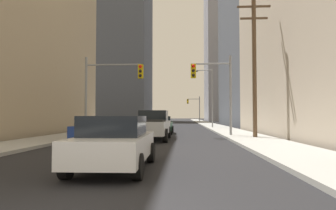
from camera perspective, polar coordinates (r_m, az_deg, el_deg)
name	(u,v)px	position (r m, az deg, el deg)	size (l,w,h in m)	color
sidewalk_left	(140,124)	(54.19, -5.64, -3.76)	(3.10, 160.00, 0.15)	#9E9E99
sidewalk_right	(208,124)	(53.71, 7.93, -3.76)	(3.10, 160.00, 0.15)	#9E9E99
pickup_truck_silver	(152,125)	(18.54, -3.13, -4.04)	(2.20, 5.44, 1.90)	#B7BABF
sedan_white	(115,142)	(8.35, -10.44, -7.31)	(1.95, 4.23, 1.52)	white
sedan_blue	(97,129)	(17.74, -13.95, -4.58)	(1.95, 4.26, 1.52)	navy
sedan_green	(162,125)	(25.10, -1.26, -3.94)	(1.95, 4.22, 1.52)	#195938
sedan_grey	(139,123)	(33.48, -5.79, -3.51)	(1.95, 4.26, 1.52)	slate
sedan_navy	(151,121)	(45.64, -3.34, -3.18)	(1.95, 4.22, 1.52)	#141E4C
traffic_signal_near_left	(111,82)	(22.08, -11.26, 4.45)	(4.45, 0.44, 6.00)	gray
traffic_signal_near_right	(213,82)	(21.47, 9.01, 4.44)	(3.00, 0.44, 6.00)	gray
traffic_signal_far_right	(194,105)	(64.76, 5.21, -0.04)	(2.92, 0.44, 6.00)	gray
utility_pole_right	(254,64)	(20.08, 16.77, 7.85)	(2.20, 0.28, 9.46)	brown
street_lamp_right	(209,92)	(36.32, 8.20, 2.54)	(2.35, 0.32, 7.50)	gray
building_left_far_tower	(110,38)	(97.25, -11.39, 12.87)	(25.12, 21.61, 53.63)	#4C515B
building_right_mid_block	(275,44)	(52.66, 20.46, 11.36)	(16.01, 25.23, 27.56)	#4C515B
building_right_far_highrise	(228,10)	(101.55, 11.83, 17.93)	(14.68, 19.21, 72.92)	#93939E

